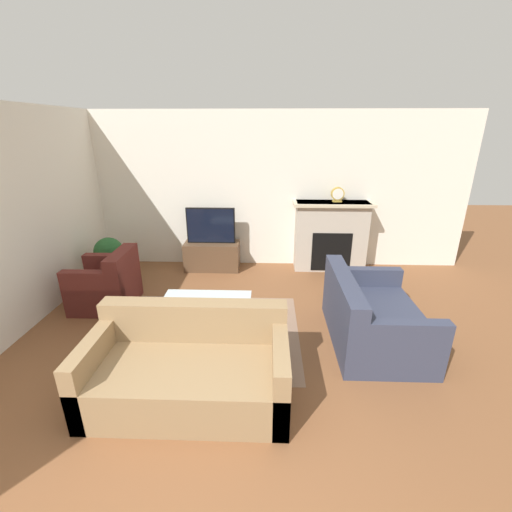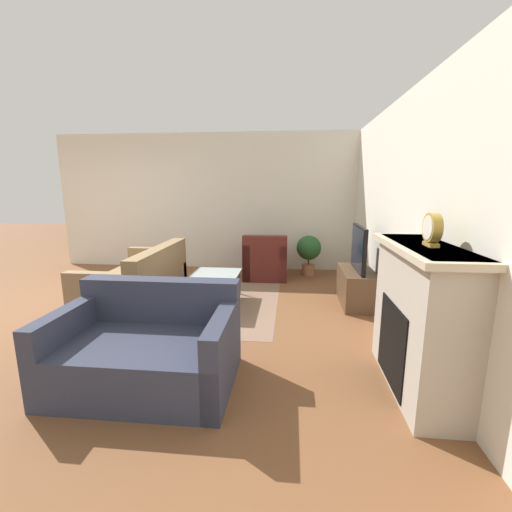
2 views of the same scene
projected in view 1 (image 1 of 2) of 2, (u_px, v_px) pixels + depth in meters
name	position (u px, v px, depth m)	size (l,w,h in m)	color
wall_back	(239.00, 191.00, 6.06)	(8.01, 0.06, 2.70)	silver
wall_left	(6.00, 225.00, 3.98)	(0.06, 7.57, 2.70)	silver
area_rug	(207.00, 332.00, 4.30)	(2.30, 1.88, 0.00)	#896B56
fireplace	(330.00, 235.00, 6.04)	(1.36, 0.46, 1.22)	#B2A899
tv_stand	(212.00, 256.00, 6.15)	(0.97, 0.44, 0.50)	brown
tv	(211.00, 226.00, 5.95)	(0.85, 0.06, 0.63)	black
couch_sectional	(190.00, 369.00, 3.21)	(1.82, 0.95, 0.82)	#8C704C
couch_loveseat	(371.00, 319.00, 4.05)	(1.00, 1.47, 0.82)	#33384C
armchair_by_window	(107.00, 286.00, 4.86)	(0.81, 0.79, 0.82)	#5B231E
coffee_table	(205.00, 305.00, 4.19)	(1.10, 0.68, 0.41)	#333338
potted_plant	(109.00, 254.00, 5.55)	(0.46, 0.46, 0.76)	#AD704C
mantel_clock	(338.00, 194.00, 5.79)	(0.22, 0.07, 0.25)	#B79338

